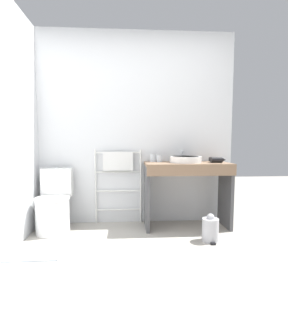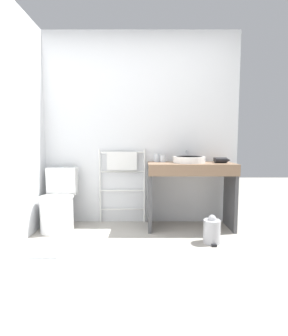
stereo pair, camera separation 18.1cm
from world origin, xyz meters
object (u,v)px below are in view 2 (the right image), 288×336
cup_near_edge (163,158)px  sink_basin (189,159)px  toilet (58,205)px  hair_dryer (221,160)px  towel_radiator (122,170)px  trash_bin (212,231)px  cup_near_wall (157,158)px

cup_near_edge → sink_basin: bearing=-21.0°
toilet → hair_dryer: (2.00, 0.03, 0.56)m
towel_radiator → sink_basin: (0.85, -0.20, 0.15)m
cup_near_edge → trash_bin: (0.48, -0.63, -0.73)m
trash_bin → hair_dryer: bearing=65.6°
sink_basin → cup_near_edge: size_ratio=4.36×
sink_basin → cup_near_wall: (-0.39, 0.16, 0.01)m
toilet → trash_bin: (1.78, -0.44, -0.17)m
towel_radiator → cup_near_wall: towel_radiator is taller
hair_dryer → trash_bin: hair_dryer is taller
toilet → cup_near_edge: bearing=8.3°
sink_basin → trash_bin: sink_basin is taller
toilet → trash_bin: bearing=-14.0°
towel_radiator → cup_near_edge: 0.56m
toilet → cup_near_wall: 1.37m
cup_near_wall → cup_near_edge: 0.09m
toilet → cup_near_edge: 1.43m
towel_radiator → hair_dryer: size_ratio=5.24×
hair_dryer → sink_basin: bearing=174.6°
hair_dryer → trash_bin: 0.89m
towel_radiator → sink_basin: 0.88m
trash_bin → cup_near_wall: bearing=129.6°
sink_basin → cup_near_edge: cup_near_edge is taller
cup_near_wall → cup_near_edge: bearing=-29.6°
toilet → cup_near_wall: cup_near_wall is taller
towel_radiator → trash_bin: 1.37m
sink_basin → cup_near_wall: size_ratio=4.01×
trash_bin → toilet: bearing=166.0°
sink_basin → cup_near_edge: 0.34m
toilet → cup_near_edge: size_ratio=8.40×
towel_radiator → sink_basin: towel_radiator is taller
cup_near_wall → toilet: bearing=-169.1°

